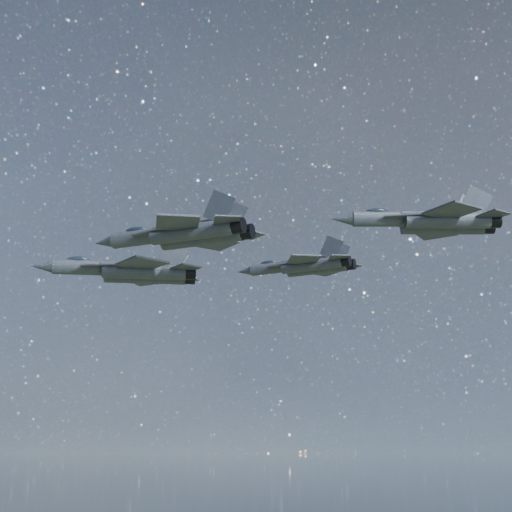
% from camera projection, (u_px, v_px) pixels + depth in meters
% --- Properties ---
extents(jet_lead, '(17.91, 11.74, 4.61)m').
position_uv_depth(jet_lead, '(131.00, 271.00, 76.07)').
color(jet_lead, '#2F353B').
extents(jet_left, '(17.25, 11.98, 4.33)m').
position_uv_depth(jet_left, '(305.00, 266.00, 92.83)').
color(jet_left, '#2F353B').
extents(jet_right, '(17.57, 12.30, 4.43)m').
position_uv_depth(jet_right, '(184.00, 234.00, 66.96)').
color(jet_right, '#2F353B').
extents(jet_slot, '(17.49, 11.76, 4.41)m').
position_uv_depth(jet_slot, '(431.00, 221.00, 71.31)').
color(jet_slot, '#2F353B').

